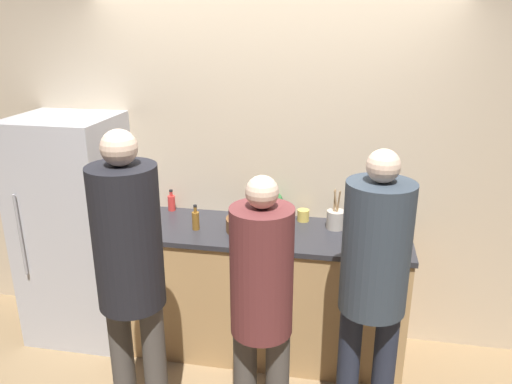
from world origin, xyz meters
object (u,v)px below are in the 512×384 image
at_px(bottle_amber, 196,220).
at_px(potted_plant, 274,204).
at_px(refrigerator, 76,229).
at_px(bottle_red, 172,202).
at_px(bottle_green, 398,213).
at_px(person_right, 374,273).
at_px(cup_white, 392,241).
at_px(cup_yellow, 303,215).
at_px(utensil_crock, 336,219).
at_px(person_left, 130,265).
at_px(person_center, 262,301).
at_px(fruit_bowl, 249,224).

xyz_separation_m(bottle_amber, potted_plant, (0.50, 0.30, 0.04)).
bearing_deg(refrigerator, bottle_red, 20.81).
bearing_deg(bottle_red, bottle_green, 0.23).
relative_size(person_right, bottle_green, 7.12).
bearing_deg(potted_plant, cup_white, -22.56).
distance_m(cup_white, potted_plant, 0.89).
height_order(bottle_amber, cup_white, bottle_amber).
relative_size(bottle_amber, potted_plant, 0.88).
xyz_separation_m(refrigerator, potted_plant, (1.46, 0.23, 0.22)).
bearing_deg(bottle_amber, cup_yellow, 22.23).
distance_m(bottle_green, potted_plant, 0.88).
xyz_separation_m(person_right, bottle_amber, (-1.19, 0.59, -0.02)).
relative_size(refrigerator, cup_white, 21.09).
bearing_deg(cup_white, utensil_crock, 146.34).
bearing_deg(refrigerator, potted_plant, 9.05).
xyz_separation_m(bottle_green, cup_white, (-0.06, -0.37, -0.06)).
distance_m(person_left, cup_white, 1.64).
xyz_separation_m(person_center, potted_plant, (-0.11, 1.14, 0.11)).
bearing_deg(person_right, bottle_amber, 153.39).
bearing_deg(potted_plant, person_left, -116.96).
relative_size(fruit_bowl, bottle_amber, 1.75).
bearing_deg(bottle_red, utensil_crock, -5.44).
distance_m(person_right, bottle_green, 0.94).
height_order(person_center, bottle_green, person_center).
xyz_separation_m(person_right, utensil_crock, (-0.23, 0.79, -0.02)).
distance_m(bottle_red, bottle_green, 1.67).
bearing_deg(cup_white, person_left, -149.76).
xyz_separation_m(person_center, utensil_crock, (0.34, 1.04, 0.06)).
distance_m(bottle_green, cup_yellow, 0.66).
xyz_separation_m(person_center, fruit_bowl, (-0.25, 0.90, 0.04)).
xyz_separation_m(bottle_green, potted_plant, (-0.88, -0.03, 0.02)).
xyz_separation_m(cup_white, cup_yellow, (-0.60, 0.34, 0.00)).
bearing_deg(person_center, potted_plant, 95.72).
distance_m(refrigerator, utensil_crock, 1.93).
distance_m(utensil_crock, cup_white, 0.44).
height_order(bottle_green, bottle_amber, bottle_green).
height_order(person_left, bottle_amber, person_left).
bearing_deg(bottle_amber, person_right, -26.61).
xyz_separation_m(person_left, person_right, (1.28, 0.27, -0.06)).
bearing_deg(person_right, cup_white, 76.40).
height_order(cup_yellow, potted_plant, potted_plant).
height_order(utensil_crock, bottle_red, utensil_crock).
distance_m(bottle_red, cup_white, 1.65).
xyz_separation_m(utensil_crock, bottle_green, (0.43, 0.13, 0.03)).
relative_size(person_left, cup_white, 22.82).
xyz_separation_m(person_center, cup_yellow, (0.10, 1.14, 0.04)).
bearing_deg(bottle_green, utensil_crock, -163.63).
bearing_deg(potted_plant, bottle_amber, -149.40).
distance_m(refrigerator, person_right, 2.26).
distance_m(utensil_crock, bottle_amber, 0.97).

